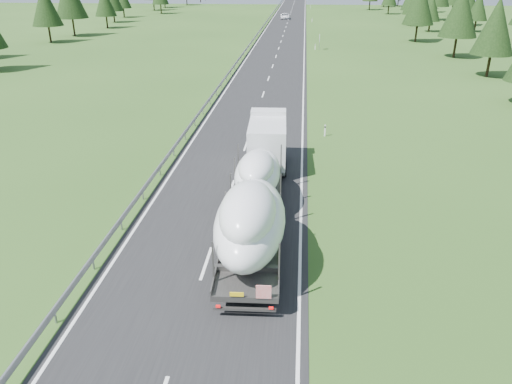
{
  "coord_description": "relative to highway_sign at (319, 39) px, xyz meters",
  "views": [
    {
      "loc": [
        4.35,
        -11.61,
        13.28
      ],
      "look_at": [
        2.08,
        13.17,
        2.07
      ],
      "focal_mm": 35.0,
      "sensor_mm": 36.0,
      "label": 1
    }
  ],
  "objects": [
    {
      "name": "boat_truck",
      "position": [
        -5.12,
        -66.7,
        0.54
      ],
      "size": [
        3.56,
        20.09,
        4.63
      ],
      "color": "silver",
      "rests_on": "ground"
    },
    {
      "name": "guardrail",
      "position": [
        -12.5,
        19.94,
        -1.21
      ],
      "size": [
        0.1,
        400.0,
        0.76
      ],
      "color": "slate",
      "rests_on": "ground"
    },
    {
      "name": "marker_posts",
      "position": [
        -0.7,
        75.0,
        -1.27
      ],
      "size": [
        0.13,
        350.08,
        1.0
      ],
      "color": "silver",
      "rests_on": "ground"
    },
    {
      "name": "highway_sign",
      "position": [
        0.0,
        0.0,
        0.0
      ],
      "size": [
        0.08,
        0.9,
        2.6
      ],
      "color": "slate",
      "rests_on": "ground"
    },
    {
      "name": "road_surface",
      "position": [
        -7.2,
        20.0,
        -1.8
      ],
      "size": [
        10.0,
        400.0,
        0.02
      ],
      "primitive_type": "cube",
      "color": "black",
      "rests_on": "ground"
    },
    {
      "name": "distant_van",
      "position": [
        -8.24,
        57.89,
        -1.05
      ],
      "size": [
        2.78,
        5.6,
        1.53
      ],
      "primitive_type": "imported",
      "rotation": [
        0.0,
        0.0,
        0.05
      ],
      "color": "white",
      "rests_on": "ground"
    }
  ]
}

